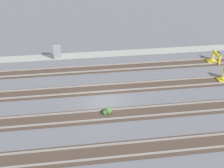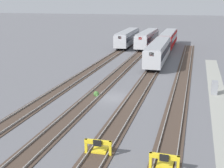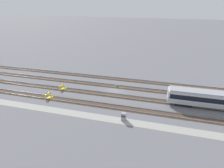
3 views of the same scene
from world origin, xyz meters
TOP-DOWN VIEW (x-y plane):
  - ground_plane at (0.00, 0.00)m, footprint 400.00×400.00m
  - service_walkway at (0.00, -11.59)m, footprint 54.00×2.00m
  - rail_track_nearest at (0.00, -7.24)m, footprint 90.00×2.24m
  - rail_track_near_inner at (0.00, -2.41)m, footprint 90.00×2.24m
  - rail_track_middle at (0.00, 2.41)m, footprint 90.00×2.24m
  - rail_track_far_inner at (0.00, 7.24)m, footprint 90.00×2.24m
  - subway_car_front_row_leftmost at (21.64, -2.43)m, footprint 18.01×2.93m
  - bumper_stop_nearest_track at (-14.08, -7.25)m, footprint 1.37×2.01m
  - bumper_stop_near_inner_track at (-13.18, -2.40)m, footprint 1.37×2.01m
  - electrical_cabinet at (4.51, -11.21)m, footprint 0.90×0.73m
  - weed_clump at (0.08, 2.08)m, footprint 0.92×0.70m

SIDE VIEW (x-z plane):
  - ground_plane at x=0.00m, z-range 0.00..0.00m
  - service_walkway at x=0.00m, z-range 0.00..0.01m
  - rail_track_nearest at x=0.00m, z-range -0.06..0.15m
  - rail_track_near_inner at x=0.00m, z-range -0.06..0.15m
  - rail_track_middle at x=0.00m, z-range -0.06..0.15m
  - rail_track_far_inner at x=0.00m, z-range -0.06..0.15m
  - weed_clump at x=0.08m, z-range -0.08..0.56m
  - bumper_stop_nearest_track at x=-14.08m, z-range -0.10..1.12m
  - bumper_stop_near_inner_track at x=-13.18m, z-range -0.10..1.12m
  - electrical_cabinet at x=4.51m, z-range 0.00..1.60m
  - subway_car_front_row_leftmost at x=21.64m, z-range 0.19..3.89m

